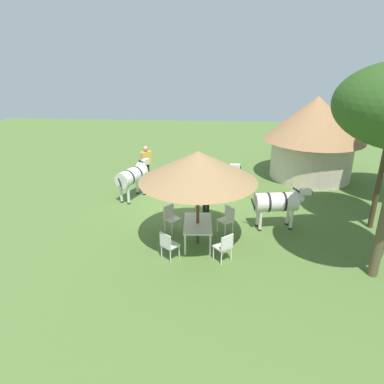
{
  "coord_description": "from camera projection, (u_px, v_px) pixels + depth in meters",
  "views": [
    {
      "loc": [
        12.97,
        1.15,
        5.84
      ],
      "look_at": [
        1.04,
        0.18,
        1.0
      ],
      "focal_mm": 33.26,
      "sensor_mm": 36.0,
      "label": 1
    }
  ],
  "objects": [
    {
      "name": "patio_dining_table",
      "position": [
        198.0,
        225.0,
        11.23
      ],
      "size": [
        1.57,
        0.98,
        0.74
      ],
      "rotation": [
        0.0,
        0.0,
        0.07
      ],
      "color": "silver",
      "rests_on": "ground_plane"
    },
    {
      "name": "standing_watcher",
      "position": [
        146.0,
        161.0,
        16.37
      ],
      "size": [
        0.46,
        0.51,
        1.73
      ],
      "rotation": [
        0.0,
        0.0,
        -0.91
      ],
      "color": "black",
      "rests_on": "ground_plane"
    },
    {
      "name": "patio_chair_east_end",
      "position": [
        171.0,
        216.0,
        12.14
      ],
      "size": [
        0.61,
        0.61,
        0.9
      ],
      "rotation": [
        0.0,
        0.0,
        -0.71
      ],
      "color": "white",
      "rests_on": "ground_plane"
    },
    {
      "name": "thatched_hut",
      "position": [
        314.0,
        134.0,
        16.64
      ],
      "size": [
        4.64,
        4.64,
        3.87
      ],
      "rotation": [
        0.0,
        0.0,
        2.33
      ],
      "color": "beige",
      "rests_on": "ground_plane"
    },
    {
      "name": "ground_plane",
      "position": [
        190.0,
        205.0,
        14.25
      ],
      "size": [
        36.0,
        36.0,
        0.0
      ],
      "primitive_type": "plane",
      "color": "#527134"
    },
    {
      "name": "zebra_toward_hut",
      "position": [
        277.0,
        202.0,
        12.14
      ],
      "size": [
        0.88,
        2.11,
        1.5
      ],
      "rotation": [
        0.0,
        0.0,
        0.17
      ],
      "color": "silver",
      "rests_on": "ground_plane"
    },
    {
      "name": "guest_beside_umbrella",
      "position": [
        206.0,
        191.0,
        13.0
      ],
      "size": [
        0.4,
        0.54,
        1.69
      ],
      "rotation": [
        0.0,
        0.0,
        1.08
      ],
      "color": "black",
      "rests_on": "ground_plane"
    },
    {
      "name": "patio_chair_near_lawn",
      "position": [
        227.0,
        218.0,
        12.03
      ],
      "size": [
        0.61,
        0.61,
        0.9
      ],
      "rotation": [
        0.0,
        0.0,
        -2.39
      ],
      "color": "white",
      "rests_on": "ground_plane"
    },
    {
      "name": "shade_umbrella",
      "position": [
        198.0,
        166.0,
        10.5
      ],
      "size": [
        3.59,
        3.59,
        3.07
      ],
      "color": "brown",
      "rests_on": "ground_plane"
    },
    {
      "name": "zebra_nearest_camera",
      "position": [
        133.0,
        176.0,
        14.59
      ],
      "size": [
        2.0,
        1.14,
        1.53
      ],
      "rotation": [
        0.0,
        0.0,
        1.18
      ],
      "color": "silver",
      "rests_on": "ground_plane"
    },
    {
      "name": "patio_chair_west_end",
      "position": [
        168.0,
        244.0,
        10.41
      ],
      "size": [
        0.6,
        0.61,
        0.9
      ],
      "rotation": [
        0.0,
        0.0,
        0.9
      ],
      "color": "silver",
      "rests_on": "ground_plane"
    },
    {
      "name": "patio_chair_near_hut",
      "position": [
        225.0,
        246.0,
        10.32
      ],
      "size": [
        0.61,
        0.61,
        0.9
      ],
      "rotation": [
        0.0,
        0.0,
        -4.0
      ],
      "color": "white",
      "rests_on": "ground_plane"
    },
    {
      "name": "zebra_by_umbrella",
      "position": [
        211.0,
        175.0,
        14.87
      ],
      "size": [
        0.77,
        2.26,
        1.48
      ],
      "rotation": [
        0.0,
        0.0,
        0.07
      ],
      "color": "silver",
      "rests_on": "ground_plane"
    }
  ]
}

